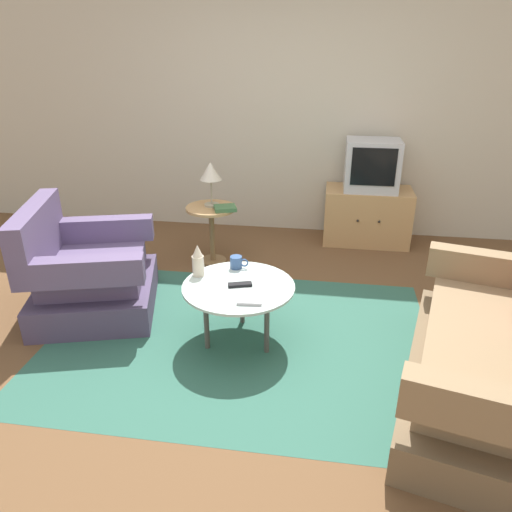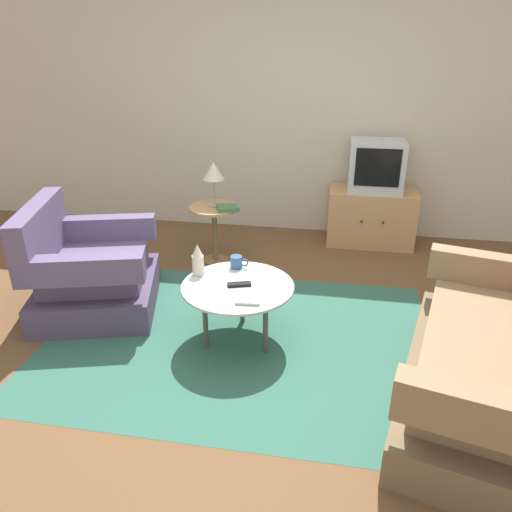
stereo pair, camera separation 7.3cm
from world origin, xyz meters
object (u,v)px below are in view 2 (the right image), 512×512
object	(u,v)px
coffee_table	(238,290)
book	(228,208)
tv_remote_silver	(248,303)
television	(376,166)
side_table	(214,223)
vase	(198,260)
couch	(502,362)
tv_remote_dark	(239,284)
armchair	(89,274)
mug	(237,262)
table_lamp	(214,173)
tv_stand	(371,217)

from	to	relation	value
coffee_table	book	distance (m)	1.25
tv_remote_silver	television	bearing A→B (deg)	64.22
side_table	vase	distance (m)	1.17
couch	tv_remote_dark	distance (m)	1.64
armchair	tv_remote_silver	bearing A→B (deg)	54.36
couch	book	xyz separation A→B (m)	(-1.94, 1.60, 0.26)
tv_remote_dark	armchair	bearing A→B (deg)	-29.66
television	mug	world-z (taller)	television
coffee_table	side_table	world-z (taller)	side_table
television	armchair	bearing A→B (deg)	-142.15
coffee_table	side_table	bearing A→B (deg)	111.20
table_lamp	tv_remote_dark	bearing A→B (deg)	-68.94
television	tv_remote_dark	xyz separation A→B (m)	(-0.97, -1.99, -0.37)
television	tv_remote_silver	xyz separation A→B (m)	(-0.87, -2.22, -0.37)
armchair	coffee_table	world-z (taller)	armchair
side_table	television	distance (m)	1.69
armchair	book	size ratio (longest dim) A/B	4.85
coffee_table	side_table	xyz separation A→B (m)	(-0.49, 1.26, -0.00)
side_table	tv_remote_silver	xyz separation A→B (m)	(0.60, -1.50, 0.05)
tv_stand	vase	world-z (taller)	vase
table_lamp	vase	bearing A→B (deg)	-81.30
mug	book	distance (m)	0.97
side_table	table_lamp	xyz separation A→B (m)	(0.00, 0.03, 0.46)
coffee_table	tv_stand	size ratio (longest dim) A/B	0.88
table_lamp	book	size ratio (longest dim) A/B	1.72
television	tv_remote_dark	size ratio (longest dim) A/B	3.13
television	table_lamp	world-z (taller)	television
vase	book	xyz separation A→B (m)	(-0.03, 1.08, 0.02)
tv_stand	tv_remote_dark	world-z (taller)	tv_stand
couch	book	bearing A→B (deg)	64.51
tv_stand	table_lamp	distance (m)	1.73
coffee_table	table_lamp	bearing A→B (deg)	110.67
television	table_lamp	size ratio (longest dim) A/B	1.29
mug	vase	bearing A→B (deg)	-147.54
couch	coffee_table	xyz separation A→B (m)	(-1.60, 0.41, 0.09)
coffee_table	mug	xyz separation A→B (m)	(-0.06, 0.26, 0.08)
coffee_table	tv_remote_silver	bearing A→B (deg)	-64.44
armchair	tv_remote_dark	size ratio (longest dim) A/B	6.82
tv_stand	book	size ratio (longest dim) A/B	3.69
mug	tv_remote_dark	world-z (taller)	mug
vase	tv_remote_silver	world-z (taller)	vase
tv_remote_dark	book	xyz separation A→B (m)	(-0.35, 1.20, 0.12)
side_table	couch	bearing A→B (deg)	-38.66
side_table	vase	bearing A→B (deg)	-80.98
armchair	book	world-z (taller)	armchair
mug	armchair	bearing A→B (deg)	-179.71
armchair	coffee_table	xyz separation A→B (m)	(1.24, -0.26, 0.11)
coffee_table	table_lamp	xyz separation A→B (m)	(-0.49, 1.29, 0.46)
armchair	table_lamp	bearing A→B (deg)	128.32
couch	armchair	bearing A→B (deg)	90.81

